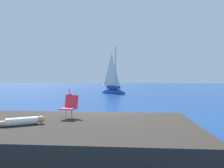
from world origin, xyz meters
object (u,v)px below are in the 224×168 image
sailboat_near (113,91)px  person_sunbather (17,122)px  beach_chair (70,106)px  marker_buoy (70,95)px

sailboat_near → person_sunbather: 24.31m
beach_chair → marker_buoy: size_ratio=0.71×
person_sunbather → marker_buoy: 20.95m
beach_chair → marker_buoy: beach_chair is taller
person_sunbather → beach_chair: bearing=-162.5°
person_sunbather → beach_chair: beach_chair is taller
sailboat_near → marker_buoy: (-5.22, -3.72, -0.39)m
person_sunbather → marker_buoy: size_ratio=1.40×
person_sunbather → marker_buoy: person_sunbather is taller
person_sunbather → marker_buoy: (-3.95, 20.56, -0.86)m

